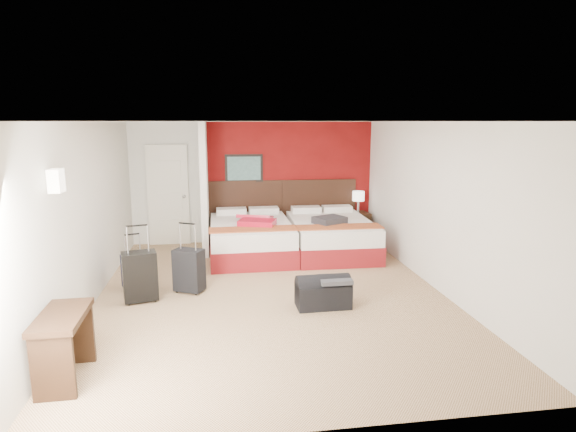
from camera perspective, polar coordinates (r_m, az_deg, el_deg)
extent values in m
plane|color=tan|center=(7.17, -2.03, -9.19)|extent=(6.50, 6.50, 0.00)
cube|color=silver|center=(10.04, -4.12, 4.03)|extent=(5.00, 0.04, 2.50)
cube|color=silver|center=(7.03, -22.81, 0.09)|extent=(0.04, 6.50, 2.50)
cube|color=black|center=(9.93, -5.27, 5.68)|extent=(0.78, 0.03, 0.58)
cube|color=white|center=(5.48, -25.93, 3.81)|extent=(0.12, 0.20, 0.24)
cube|color=maroon|center=(10.10, 0.15, 4.10)|extent=(3.50, 0.04, 2.50)
cube|color=silver|center=(9.38, -9.94, 3.39)|extent=(0.12, 1.20, 2.50)
cube|color=silver|center=(10.05, -14.09, 2.43)|extent=(0.82, 0.06, 2.05)
cube|color=white|center=(9.06, -4.47, -2.73)|extent=(1.52, 2.16, 0.64)
cube|color=silver|center=(9.26, 5.12, -2.44)|extent=(1.54, 2.17, 0.64)
cube|color=red|center=(8.88, -3.82, -0.50)|extent=(0.88, 1.04, 0.11)
cube|color=#323236|center=(8.87, 4.98, -0.50)|extent=(0.66, 0.62, 0.13)
cube|color=black|center=(10.26, 8.29, -1.26)|extent=(0.49, 0.49, 0.61)
cylinder|color=white|center=(10.16, 8.38, 1.67)|extent=(0.29, 0.29, 0.45)
cube|color=black|center=(7.06, -17.22, -7.08)|extent=(0.51, 0.39, 0.69)
cube|color=black|center=(7.27, -11.71, -6.54)|extent=(0.49, 0.43, 0.62)
cube|color=black|center=(7.67, -17.86, -6.42)|extent=(0.41, 0.33, 0.49)
cube|color=black|center=(6.64, 4.20, -9.23)|extent=(0.74, 0.41, 0.37)
cube|color=#3A3B40|center=(6.55, 5.62, -7.54)|extent=(0.43, 0.36, 0.06)
cube|color=black|center=(5.28, -25.10, -13.99)|extent=(0.43, 0.84, 0.69)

